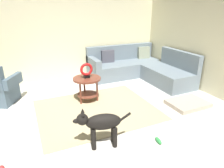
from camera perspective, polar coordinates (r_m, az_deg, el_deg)
ground_plane at (r=3.52m, az=-2.68°, el=-13.52°), size 6.00×6.00×0.10m
wall_back at (r=5.77m, az=-14.31°, el=14.50°), size 6.00×0.12×2.70m
area_rug at (r=4.10m, az=-4.44°, el=-7.30°), size 2.30×1.90×0.01m
sectional_couch at (r=5.86m, az=7.94°, el=4.41°), size 2.20×2.25×0.88m
side_table at (r=4.34m, az=-7.16°, el=0.24°), size 0.60×0.60×0.54m
torus_sculpture at (r=4.24m, az=-7.33°, el=3.96°), size 0.28×0.08×0.33m
dog_bed_mat at (r=4.53m, az=20.86°, el=-5.22°), size 0.80×0.60×0.09m
dog at (r=2.94m, az=-3.29°, el=-11.25°), size 0.83×0.34×0.63m
dog_toy_ball at (r=3.09m, az=-29.13°, el=-20.32°), size 0.07×0.07×0.07m
dog_toy_bone at (r=3.27m, az=13.15°, el=-15.48°), size 0.09×0.19×0.06m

